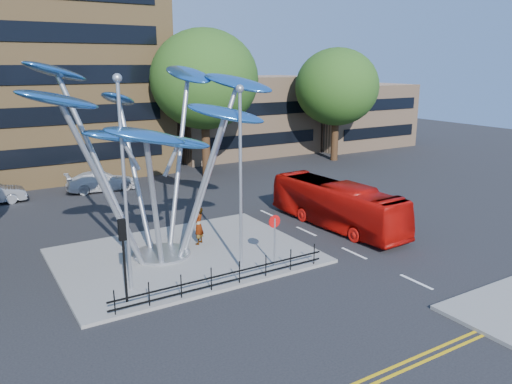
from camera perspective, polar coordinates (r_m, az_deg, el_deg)
ground at (r=20.72m, az=1.30°, el=-12.19°), size 120.00×120.00×0.00m
traffic_island at (r=25.13m, az=-8.13°, el=-7.21°), size 12.00×9.00×0.15m
double_yellow_near at (r=16.70m, az=13.21°, el=-19.78°), size 40.00×0.12×0.01m
double_yellow_far at (r=16.53m, az=13.98°, el=-20.23°), size 40.00×0.12×0.01m
low_building_near at (r=52.75m, az=-1.70°, el=8.70°), size 15.00×8.00×8.00m
low_building_far at (r=59.45m, az=11.22°, el=8.61°), size 12.00×8.00×7.00m
tree_right at (r=41.69m, az=-5.92°, el=12.67°), size 8.80×8.80×12.11m
tree_far at (r=49.42m, az=9.21°, el=11.75°), size 8.00×8.00×10.81m
leaf_sculpture at (r=23.75m, az=-11.77°, el=8.31°), size 12.72×9.54×9.51m
street_lamp_left at (r=20.23m, az=-14.93°, el=2.75°), size 0.36×0.36×8.80m
street_lamp_right at (r=21.76m, az=-1.80°, el=3.33°), size 0.36×0.36×8.30m
traffic_light_island at (r=19.90m, az=-14.95°, el=-5.66°), size 0.28×0.18×3.42m
no_entry_sign_island at (r=22.97m, az=2.13°, el=-4.54°), size 0.60×0.10×2.45m
pedestrian_railing_front at (r=21.36m, az=-3.49°, el=-9.73°), size 10.00×0.06×1.00m
red_bus at (r=29.38m, az=9.19°, el=-1.45°), size 2.66×9.66×2.67m
pedestrian at (r=26.10m, az=-6.58°, el=-3.84°), size 0.85×0.84×1.98m
parked_car_right at (r=39.21m, az=-17.24°, el=1.20°), size 5.21×2.40×1.48m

